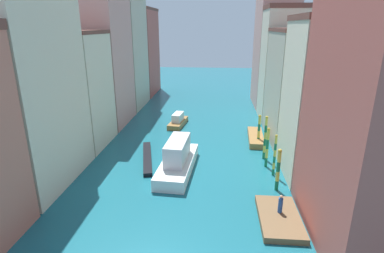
# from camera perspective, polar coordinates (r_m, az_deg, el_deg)

# --- Properties ---
(ground_plane) EXTENTS (154.00, 154.00, 0.00)m
(ground_plane) POSITION_cam_1_polar(r_m,az_deg,el_deg) (41.97, -0.34, -2.58)
(ground_plane) COLOR #196070
(building_left_1) EXTENTS (6.72, 11.63, 18.51)m
(building_left_1) POSITION_cam_1_polar(r_m,az_deg,el_deg) (32.28, -28.42, 5.96)
(building_left_1) COLOR beige
(building_left_1) RESTS_ON ground
(building_left_2) EXTENTS (6.72, 8.44, 14.47)m
(building_left_2) POSITION_cam_1_polar(r_m,az_deg,el_deg) (41.28, -20.58, 6.37)
(building_left_2) COLOR beige
(building_left_2) RESTS_ON ground
(building_left_3) EXTENTS (6.72, 10.37, 20.50)m
(building_left_3) POSITION_cam_1_polar(r_m,az_deg,el_deg) (49.63, -16.28, 12.17)
(building_left_3) COLOR tan
(building_left_3) RESTS_ON ground
(building_left_4) EXTENTS (6.72, 11.16, 21.89)m
(building_left_4) POSITION_cam_1_polar(r_m,az_deg,el_deg) (59.90, -12.59, 14.04)
(building_left_4) COLOR #BCB299
(building_left_4) RESTS_ON ground
(building_left_5) EXTENTS (6.72, 12.10, 18.64)m
(building_left_5) POSITION_cam_1_polar(r_m,az_deg,el_deg) (71.42, -9.67, 13.53)
(building_left_5) COLOR #B25147
(building_left_5) RESTS_ON ground
(building_right_0) EXTENTS (6.72, 12.02, 19.95)m
(building_right_0) POSITION_cam_1_polar(r_m,az_deg,el_deg) (23.18, 31.51, 3.22)
(building_right_0) COLOR #B25147
(building_right_0) RESTS_ON ground
(building_right_1) EXTENTS (6.72, 8.38, 15.98)m
(building_right_1) POSITION_cam_1_polar(r_m,az_deg,el_deg) (32.96, 23.27, 4.63)
(building_right_1) COLOR beige
(building_right_1) RESTS_ON ground
(building_right_2) EXTENTS (6.72, 12.21, 14.69)m
(building_right_2) POSITION_cam_1_polar(r_m,az_deg,el_deg) (42.97, 18.99, 7.12)
(building_right_2) COLOR #BCB299
(building_right_2) RESTS_ON ground
(building_right_3) EXTENTS (6.72, 7.51, 18.04)m
(building_right_3) POSITION_cam_1_polar(r_m,az_deg,el_deg) (52.47, 16.62, 11.07)
(building_right_3) COLOR beige
(building_right_3) RESTS_ON ground
(building_right_4) EXTENTS (6.72, 11.51, 21.72)m
(building_right_4) POSITION_cam_1_polar(r_m,az_deg,el_deg) (61.84, 15.02, 13.91)
(building_right_4) COLOR tan
(building_right_4) RESTS_ON ground
(waterfront_dock) EXTENTS (3.23, 5.86, 0.51)m
(waterfront_dock) POSITION_cam_1_polar(r_m,az_deg,el_deg) (26.59, 15.96, -16.05)
(waterfront_dock) COLOR brown
(waterfront_dock) RESTS_ON ground
(person_on_dock) EXTENTS (0.36, 0.36, 1.55)m
(person_on_dock) POSITION_cam_1_polar(r_m,az_deg,el_deg) (26.43, 16.17, -13.78)
(person_on_dock) COLOR #234C93
(person_on_dock) RESTS_ON waterfront_dock
(mooring_pole_0) EXTENTS (0.38, 0.38, 4.23)m
(mooring_pole_0) POSITION_cam_1_polar(r_m,az_deg,el_deg) (29.97, 15.77, -7.69)
(mooring_pole_0) COLOR #197247
(mooring_pole_0) RESTS_ON ground
(mooring_pole_1) EXTENTS (0.29, 0.29, 4.53)m
(mooring_pole_1) POSITION_cam_1_polar(r_m,az_deg,el_deg) (32.70, 15.17, -5.12)
(mooring_pole_1) COLOR #197247
(mooring_pole_1) RESTS_ON ground
(mooring_pole_2) EXTENTS (0.33, 0.33, 4.56)m
(mooring_pole_2) POSITION_cam_1_polar(r_m,az_deg,el_deg) (34.45, 13.85, -3.75)
(mooring_pole_2) COLOR #197247
(mooring_pole_2) RESTS_ON ground
(mooring_pole_3) EXTENTS (0.33, 0.33, 5.27)m
(mooring_pole_3) POSITION_cam_1_polar(r_m,az_deg,el_deg) (36.31, 13.49, -1.97)
(mooring_pole_3) COLOR #197247
(mooring_pole_3) RESTS_ON ground
(mooring_pole_4) EXTENTS (0.37, 0.37, 4.03)m
(mooring_pole_4) POSITION_cam_1_polar(r_m,az_deg,el_deg) (40.92, 12.38, -0.49)
(mooring_pole_4) COLOR #197247
(mooring_pole_4) RESTS_ON ground
(vaporetto_white) EXTENTS (3.78, 9.98, 3.54)m
(vaporetto_white) POSITION_cam_1_polar(r_m,az_deg,el_deg) (33.00, -2.71, -6.15)
(vaporetto_white) COLOR white
(vaporetto_white) RESTS_ON ground
(gondola_black) EXTENTS (3.02, 9.02, 0.44)m
(gondola_black) POSITION_cam_1_polar(r_m,az_deg,el_deg) (36.43, -8.35, -5.76)
(gondola_black) COLOR black
(gondola_black) RESTS_ON ground
(motorboat_0) EXTENTS (2.70, 5.94, 1.96)m
(motorboat_0) POSITION_cam_1_polar(r_m,az_deg,el_deg) (48.06, -2.63, 1.05)
(motorboat_0) COLOR olive
(motorboat_0) RESTS_ON ground
(motorboat_1) EXTENTS (2.27, 7.17, 0.75)m
(motorboat_1) POSITION_cam_1_polar(r_m,az_deg,el_deg) (42.84, 11.79, -1.99)
(motorboat_1) COLOR olive
(motorboat_1) RESTS_ON ground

